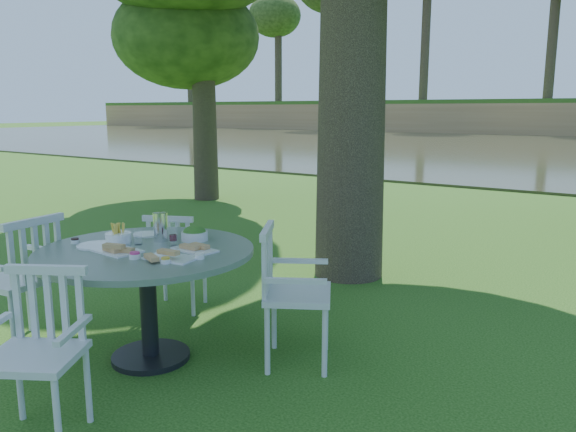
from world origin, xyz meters
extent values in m
plane|color=#19430E|center=(0.00, 0.00, 0.00)|extent=(140.00, 140.00, 0.00)
cylinder|color=black|center=(-0.19, -1.28, 0.02)|extent=(0.56, 0.56, 0.04)
cylinder|color=black|center=(-0.19, -1.28, 0.41)|extent=(0.12, 0.12, 0.75)
cylinder|color=slate|center=(-0.19, -1.28, 0.81)|extent=(1.51, 1.51, 0.04)
cylinder|color=silver|center=(0.99, -0.80, 0.24)|extent=(0.04, 0.04, 0.49)
cylinder|color=silver|center=(0.77, -0.42, 0.24)|extent=(0.04, 0.04, 0.49)
cylinder|color=silver|center=(0.65, -0.99, 0.24)|extent=(0.04, 0.04, 0.49)
cylinder|color=silver|center=(0.43, -0.62, 0.24)|extent=(0.04, 0.04, 0.49)
cube|color=silver|center=(0.71, -0.71, 0.51)|extent=(0.64, 0.66, 0.04)
cube|color=silver|center=(0.52, -0.82, 0.74)|extent=(0.29, 0.45, 0.50)
cylinder|color=silver|center=(-0.70, -0.15, 0.22)|extent=(0.04, 0.04, 0.44)
cylinder|color=silver|center=(-1.05, -0.32, 0.22)|extent=(0.04, 0.04, 0.44)
cylinder|color=silver|center=(-0.55, -0.47, 0.22)|extent=(0.04, 0.04, 0.44)
cylinder|color=silver|center=(-0.90, -0.64, 0.22)|extent=(0.04, 0.04, 0.44)
cube|color=silver|center=(-0.80, -0.40, 0.46)|extent=(0.58, 0.56, 0.04)
cube|color=silver|center=(-0.72, -0.57, 0.66)|extent=(0.42, 0.23, 0.45)
cylinder|color=silver|center=(-1.42, -1.47, 0.25)|extent=(0.04, 0.04, 0.50)
cylinder|color=silver|center=(-1.02, -1.42, 0.25)|extent=(0.04, 0.04, 0.50)
cylinder|color=silver|center=(-0.97, -1.86, 0.25)|extent=(0.04, 0.04, 0.50)
cube|color=silver|center=(-1.20, -1.66, 0.52)|extent=(0.53, 0.57, 0.04)
cube|color=silver|center=(-0.98, -1.63, 0.76)|extent=(0.11, 0.51, 0.51)
cylinder|color=silver|center=(0.34, -2.37, 0.23)|extent=(0.04, 0.04, 0.46)
cylinder|color=silver|center=(-0.20, -2.26, 0.23)|extent=(0.04, 0.04, 0.46)
cylinder|color=silver|center=(0.15, -2.06, 0.23)|extent=(0.04, 0.04, 0.46)
cube|color=silver|center=(0.07, -2.32, 0.48)|extent=(0.62, 0.61, 0.04)
cube|color=silver|center=(-0.03, -2.14, 0.69)|extent=(0.43, 0.27, 0.47)
cube|color=white|center=(-0.31, -1.45, 0.83)|extent=(0.38, 0.24, 0.01)
cube|color=white|center=(0.15, -1.37, 0.83)|extent=(0.36, 0.24, 0.01)
cube|color=white|center=(0.13, -1.12, 0.83)|extent=(0.34, 0.22, 0.01)
cylinder|color=white|center=(-0.54, -1.43, 0.83)|extent=(0.27, 0.27, 0.01)
cylinder|color=white|center=(-0.53, -0.97, 0.83)|extent=(0.22, 0.22, 0.01)
cylinder|color=white|center=(-0.51, -1.26, 0.86)|extent=(0.19, 0.19, 0.07)
cylinder|color=white|center=(-0.10, -0.89, 0.86)|extent=(0.20, 0.20, 0.07)
cylinder|color=silver|center=(-0.28, -1.05, 0.93)|extent=(0.11, 0.11, 0.21)
cylinder|color=white|center=(-0.10, -1.11, 0.91)|extent=(0.06, 0.06, 0.17)
cylinder|color=white|center=(-0.33, -1.23, 0.88)|extent=(0.06, 0.06, 0.10)
cylinder|color=white|center=(-0.34, -1.33, 0.88)|extent=(0.06, 0.06, 0.11)
cylinder|color=white|center=(-0.05, -1.50, 0.84)|extent=(0.08, 0.08, 0.03)
cylinder|color=white|center=(0.20, -1.47, 0.84)|extent=(0.07, 0.07, 0.03)
cylinder|color=white|center=(0.30, -1.26, 0.84)|extent=(0.06, 0.06, 0.03)
cylinder|color=white|center=(-0.75, -1.46, 0.84)|extent=(0.06, 0.06, 0.03)
ellipsoid|color=#1B3210|center=(-4.95, 4.48, 3.20)|extent=(3.42, 3.42, 2.39)
cylinder|color=black|center=(-40.00, 40.50, 8.70)|extent=(0.70, 0.70, 13.00)
ellipsoid|color=#1B3210|center=(-40.00, 40.50, 11.95)|extent=(5.60, 5.60, 4.48)
cylinder|color=black|center=(-31.00, 40.50, 8.70)|extent=(0.70, 0.70, 13.00)
ellipsoid|color=#1B3210|center=(-31.00, 40.50, 11.95)|extent=(5.60, 5.60, 4.48)
cylinder|color=black|center=(-22.00, 40.50, 8.70)|extent=(0.70, 0.70, 13.00)
cylinder|color=black|center=(-13.00, 40.50, 8.70)|extent=(0.70, 0.70, 13.00)
cylinder|color=black|center=(-4.00, 40.50, 8.70)|extent=(0.70, 0.70, 13.00)
camera|label=1|loc=(2.80, -3.86, 1.79)|focal=35.00mm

